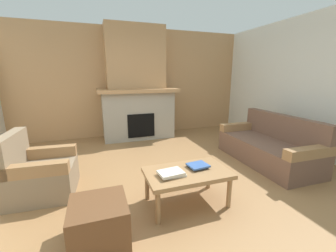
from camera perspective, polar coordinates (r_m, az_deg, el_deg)
name	(u,v)px	position (r m, az deg, el deg)	size (l,w,h in m)	color
ground	(175,185)	(3.17, 1.80, -15.62)	(9.00, 9.00, 0.00)	olive
wall_back_wood_panel	(134,83)	(5.67, -9.19, 11.41)	(6.00, 0.12, 2.70)	tan
wall_right_white	(335,87)	(4.76, 38.44, 8.33)	(0.12, 6.00, 2.70)	silver
fireplace	(137,91)	(5.31, -8.39, 9.30)	(1.90, 0.82, 2.70)	gray
couch	(269,147)	(4.24, 25.58, -5.08)	(0.88, 1.82, 0.85)	brown
armchair	(39,173)	(3.29, -31.50, -10.88)	(0.81, 0.81, 0.85)	#847056
coffee_table	(187,175)	(2.61, 5.19, -13.10)	(1.00, 0.60, 0.43)	#997047
ottoman	(99,222)	(2.28, -18.09, -23.38)	(0.52, 0.52, 0.40)	brown
book_stack_near_edge	(172,173)	(2.45, 1.00, -12.71)	(0.31, 0.23, 0.05)	beige
book_stack_center	(198,166)	(2.68, 8.04, -10.59)	(0.26, 0.23, 0.04)	#2D2D33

